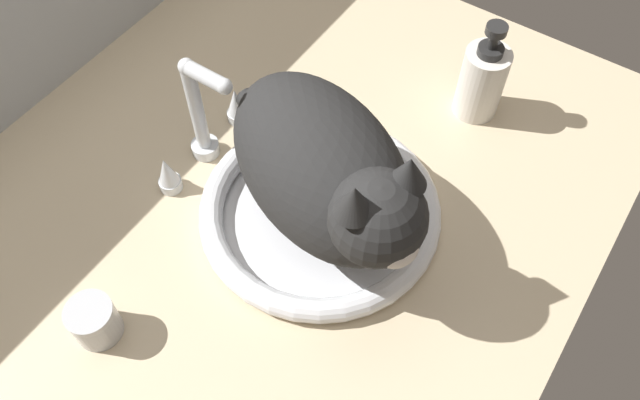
{
  "coord_description": "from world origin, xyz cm",
  "views": [
    {
      "loc": [
        -35.35,
        -32.91,
        77.35
      ],
      "look_at": [
        3.88,
        -6.49,
        7.0
      ],
      "focal_mm": 36.21,
      "sensor_mm": 36.0,
      "label": 1
    }
  ],
  "objects_px": {
    "cat": "(330,175)",
    "metal_jar": "(94,321)",
    "faucet": "(202,122)",
    "soap_pump_bottle": "(482,80)",
    "sink_basin": "(320,211)"
  },
  "relations": [
    {
      "from": "metal_jar",
      "to": "soap_pump_bottle",
      "type": "relative_size",
      "value": 0.36
    },
    {
      "from": "faucet",
      "to": "soap_pump_bottle",
      "type": "height_order",
      "value": "faucet"
    },
    {
      "from": "faucet",
      "to": "metal_jar",
      "type": "xyz_separation_m",
      "value": [
        -0.29,
        -0.07,
        -0.04
      ]
    },
    {
      "from": "soap_pump_bottle",
      "to": "sink_basin",
      "type": "bearing_deg",
      "value": 163.71
    },
    {
      "from": "sink_basin",
      "to": "cat",
      "type": "xyz_separation_m",
      "value": [
        -0.01,
        -0.02,
        0.11
      ]
    },
    {
      "from": "sink_basin",
      "to": "metal_jar",
      "type": "bearing_deg",
      "value": 155.64
    },
    {
      "from": "faucet",
      "to": "soap_pump_bottle",
      "type": "bearing_deg",
      "value": -43.66
    },
    {
      "from": "faucet",
      "to": "soap_pump_bottle",
      "type": "relative_size",
      "value": 1.14
    },
    {
      "from": "faucet",
      "to": "cat",
      "type": "xyz_separation_m",
      "value": [
        -0.01,
        -0.22,
        0.05
      ]
    },
    {
      "from": "cat",
      "to": "soap_pump_bottle",
      "type": "distance_m",
      "value": 0.32
    },
    {
      "from": "soap_pump_bottle",
      "to": "faucet",
      "type": "bearing_deg",
      "value": 136.34
    },
    {
      "from": "sink_basin",
      "to": "soap_pump_bottle",
      "type": "relative_size",
      "value": 2.01
    },
    {
      "from": "cat",
      "to": "metal_jar",
      "type": "relative_size",
      "value": 6.38
    },
    {
      "from": "sink_basin",
      "to": "faucet",
      "type": "xyz_separation_m",
      "value": [
        0.0,
        0.2,
        0.05
      ]
    },
    {
      "from": "faucet",
      "to": "sink_basin",
      "type": "bearing_deg",
      "value": -90.0
    }
  ]
}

